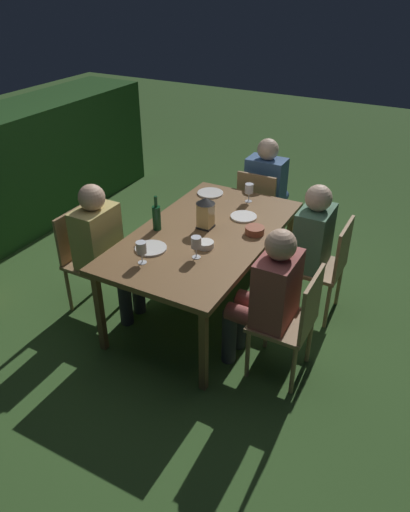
# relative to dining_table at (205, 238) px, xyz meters

# --- Properties ---
(ground_plane) EXTENTS (16.00, 16.00, 0.00)m
(ground_plane) POSITION_rel_dining_table_xyz_m (0.00, 0.00, -0.69)
(ground_plane) COLOR #385B28
(dining_table) EXTENTS (1.82, 1.02, 0.74)m
(dining_table) POSITION_rel_dining_table_xyz_m (0.00, 0.00, 0.00)
(dining_table) COLOR brown
(dining_table) RESTS_ON ground
(chair_side_left_b) EXTENTS (0.42, 0.40, 0.87)m
(chair_side_left_b) POSITION_rel_dining_table_xyz_m (0.41, -0.90, -0.21)
(chair_side_left_b) COLOR #9E7A51
(chair_side_left_b) RESTS_ON ground
(person_in_green) EXTENTS (0.38, 0.47, 1.15)m
(person_in_green) POSITION_rel_dining_table_xyz_m (0.41, -0.71, -0.06)
(person_in_green) COLOR #4C7A5B
(person_in_green) RESTS_ON ground
(chair_side_left_a) EXTENTS (0.42, 0.40, 0.87)m
(chair_side_left_a) POSITION_rel_dining_table_xyz_m (-0.41, -0.90, -0.21)
(chair_side_left_a) COLOR #9E7A51
(chair_side_left_a) RESTS_ON ground
(person_in_rust) EXTENTS (0.38, 0.47, 1.15)m
(person_in_rust) POSITION_rel_dining_table_xyz_m (-0.41, -0.71, -0.06)
(person_in_rust) COLOR #9E4C47
(person_in_rust) RESTS_ON ground
(chair_head_far) EXTENTS (0.40, 0.42, 0.87)m
(chair_head_far) POSITION_rel_dining_table_xyz_m (1.16, 0.00, -0.21)
(chair_head_far) COLOR #9E7A51
(chair_head_far) RESTS_ON ground
(person_in_blue) EXTENTS (0.48, 0.38, 1.15)m
(person_in_blue) POSITION_rel_dining_table_xyz_m (1.35, 0.00, -0.06)
(person_in_blue) COLOR #426699
(person_in_blue) RESTS_ON ground
(chair_side_right_a) EXTENTS (0.42, 0.40, 0.87)m
(chair_side_right_a) POSITION_rel_dining_table_xyz_m (-0.41, 0.90, -0.21)
(chair_side_right_a) COLOR #9E7A51
(chair_side_right_a) RESTS_ON ground
(person_in_mustard) EXTENTS (0.38, 0.47, 1.15)m
(person_in_mustard) POSITION_rel_dining_table_xyz_m (-0.41, 0.71, -0.06)
(person_in_mustard) COLOR tan
(person_in_mustard) RESTS_ON ground
(lantern_centerpiece) EXTENTS (0.15, 0.15, 0.27)m
(lantern_centerpiece) POSITION_rel_dining_table_xyz_m (0.07, 0.03, 0.20)
(lantern_centerpiece) COLOR black
(lantern_centerpiece) RESTS_ON dining_table
(green_bottle_on_table) EXTENTS (0.07, 0.07, 0.29)m
(green_bottle_on_table) POSITION_rel_dining_table_xyz_m (-0.14, 0.37, 0.16)
(green_bottle_on_table) COLOR #144723
(green_bottle_on_table) RESTS_ON dining_table
(wine_glass_a) EXTENTS (0.08, 0.08, 0.17)m
(wine_glass_a) POSITION_rel_dining_table_xyz_m (-0.37, -0.13, 0.17)
(wine_glass_a) COLOR silver
(wine_glass_a) RESTS_ON dining_table
(wine_glass_b) EXTENTS (0.08, 0.08, 0.17)m
(wine_glass_b) POSITION_rel_dining_table_xyz_m (-0.62, 0.18, 0.17)
(wine_glass_b) COLOR silver
(wine_glass_b) RESTS_ON dining_table
(wine_glass_c) EXTENTS (0.08, 0.08, 0.17)m
(wine_glass_c) POSITION_rel_dining_table_xyz_m (0.70, -0.07, 0.17)
(wine_glass_c) COLOR silver
(wine_glass_c) RESTS_ON dining_table
(plate_a) EXTENTS (0.24, 0.24, 0.01)m
(plate_a) POSITION_rel_dining_table_xyz_m (0.69, 0.32, 0.06)
(plate_a) COLOR silver
(plate_a) RESTS_ON dining_table
(plate_b) EXTENTS (0.24, 0.24, 0.01)m
(plate_b) POSITION_rel_dining_table_xyz_m (-0.43, 0.23, 0.06)
(plate_b) COLOR silver
(plate_b) RESTS_ON dining_table
(plate_c) EXTENTS (0.22, 0.22, 0.01)m
(plate_c) POSITION_rel_dining_table_xyz_m (0.39, -0.16, 0.06)
(plate_c) COLOR white
(plate_c) RESTS_ON dining_table
(bowl_olives) EXTENTS (0.15, 0.15, 0.06)m
(bowl_olives) POSITION_rel_dining_table_xyz_m (0.17, -0.36, 0.08)
(bowl_olives) COLOR #9E5138
(bowl_olives) RESTS_ON dining_table
(bowl_bread) EXTENTS (0.13, 0.13, 0.05)m
(bowl_bread) POSITION_rel_dining_table_xyz_m (-0.21, -0.12, 0.08)
(bowl_bread) COLOR silver
(bowl_bread) RESTS_ON dining_table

